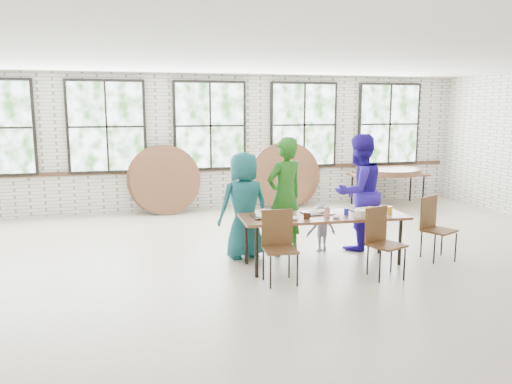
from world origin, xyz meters
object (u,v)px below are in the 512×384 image
chair_near_left (279,240)px  storage_table (388,176)px  dining_table (323,219)px  chair_near_right (381,236)px

chair_near_left → storage_table: (4.05, 4.38, 0.13)m
dining_table → chair_near_left: (-0.83, -0.50, -0.13)m
dining_table → chair_near_left: 0.98m
dining_table → chair_near_right: 0.88m
dining_table → storage_table: 5.04m
chair_near_left → chair_near_right: (1.40, -0.16, 0.00)m
chair_near_left → chair_near_right: same height
dining_table → storage_table: bearing=53.2°
dining_table → chair_near_right: chair_near_right is taller
dining_table → chair_near_left: size_ratio=2.57×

